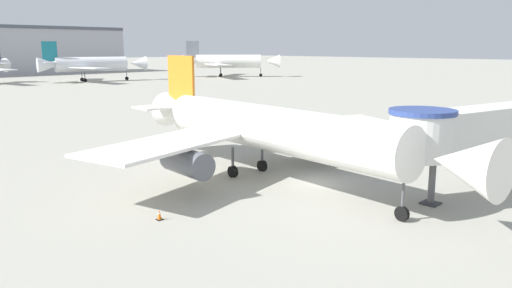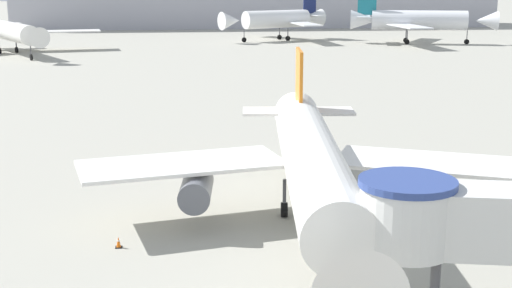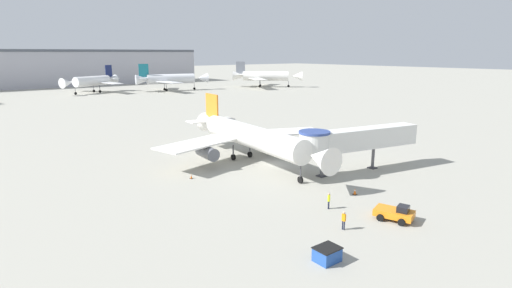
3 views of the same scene
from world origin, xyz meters
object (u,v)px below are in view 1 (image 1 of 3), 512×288
Objects in this scene: jet_bridge at (480,128)px; main_airplane at (266,129)px; background_jet_gray_tail at (227,61)px; background_jet_teal_tail at (90,64)px; traffic_cone_port_wing at (159,215)px.

main_airplane is at bearing 133.43° from jet_bridge.
main_airplane is 134.65m from background_jet_gray_tail.
main_airplane is 15.12m from jet_bridge.
main_airplane is at bearing 172.80° from background_jet_teal_tail.
background_jet_gray_tail is (80.68, 114.52, 0.61)m from jet_bridge.
traffic_cone_port_wing is 127.43m from background_jet_teal_tail.
jet_bridge is 0.65× the size of background_jet_gray_tail.
traffic_cone_port_wing is at bearing 168.44° from background_jet_teal_tail.
background_jet_teal_tail is (44.34, 112.86, 1.12)m from main_airplane.
background_jet_gray_tail is (88.42, 101.54, 1.29)m from main_airplane.
background_jet_gray_tail is (99.50, 103.32, 4.95)m from traffic_cone_port_wing.
jet_bridge is 22.32m from traffic_cone_port_wing.
main_airplane is 52.34× the size of traffic_cone_port_wing.
main_airplane is 1.04× the size of background_jet_teal_tail.
background_jet_teal_tail is at bearing 64.20° from traffic_cone_port_wing.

